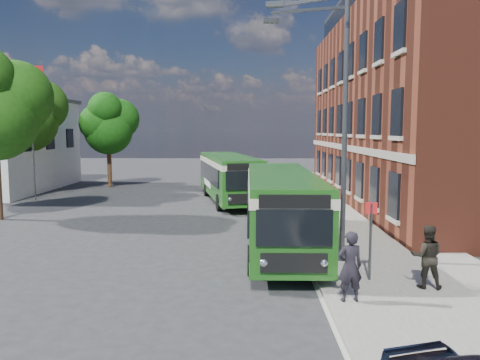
{
  "coord_description": "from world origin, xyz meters",
  "views": [
    {
      "loc": [
        1.91,
        -18.07,
        4.67
      ],
      "look_at": [
        1.5,
        5.12,
        2.2
      ],
      "focal_mm": 35.0,
      "sensor_mm": 36.0,
      "label": 1
    }
  ],
  "objects": [
    {
      "name": "street_lamp",
      "position": [
        4.84,
        -2.0,
        4.79
      ],
      "size": [
        2.96,
        2.38,
        9.0
      ],
      "color": "#393C3F",
      "rests_on": "ground"
    },
    {
      "name": "brick_office",
      "position": [
        14.0,
        12.0,
        6.97
      ],
      "size": [
        12.1,
        26.0,
        14.2
      ],
      "color": "maroon",
      "rests_on": "ground"
    },
    {
      "name": "bus_rear",
      "position": [
        0.62,
        12.53,
        1.83
      ],
      "size": [
        4.76,
        11.27,
        3.02
      ],
      "color": "#1F5C1A",
      "rests_on": "ground"
    },
    {
      "name": "kerb_line",
      "position": [
        3.95,
        8.0,
        0.01
      ],
      "size": [
        0.12,
        48.0,
        0.01
      ],
      "primitive_type": "cube",
      "color": "beige",
      "rests_on": "ground"
    },
    {
      "name": "pavement",
      "position": [
        7.0,
        8.0,
        0.07
      ],
      "size": [
        6.0,
        48.0,
        0.15
      ],
      "primitive_type": "cube",
      "color": "gray",
      "rests_on": "ground"
    },
    {
      "name": "tree_right",
      "position": [
        -9.47,
        20.06,
        5.23
      ],
      "size": [
        4.57,
        4.34,
        7.71
      ],
      "color": "#362113",
      "rests_on": "ground"
    },
    {
      "name": "pedestrian_b",
      "position": [
        7.05,
        -4.88,
        1.07
      ],
      "size": [
        1.01,
        0.86,
        1.83
      ],
      "primitive_type": "imported",
      "rotation": [
        0.0,
        0.0,
        2.93
      ],
      "color": "black",
      "rests_on": "pavement"
    },
    {
      "name": "pedestrian_a",
      "position": [
        4.6,
        -6.0,
        1.1
      ],
      "size": [
        0.76,
        0.57,
        1.89
      ],
      "primitive_type": "imported",
      "rotation": [
        0.0,
        0.0,
        3.32
      ],
      "color": "black",
      "rests_on": "pavement"
    },
    {
      "name": "bus_front",
      "position": [
        3.2,
        0.19,
        1.83
      ],
      "size": [
        2.65,
        10.96,
        3.02
      ],
      "color": "#1D5617",
      "rests_on": "ground"
    },
    {
      "name": "flagpole",
      "position": [
        -12.45,
        13.0,
        4.94
      ],
      "size": [
        0.95,
        0.1,
        9.0
      ],
      "color": "#393C3F",
      "rests_on": "ground"
    },
    {
      "name": "tree_mid",
      "position": [
        -14.04,
        15.49,
        6.02
      ],
      "size": [
        5.25,
        4.99,
        8.87
      ],
      "color": "#362113",
      "rests_on": "ground"
    },
    {
      "name": "ground",
      "position": [
        0.0,
        0.0,
        0.0
      ],
      "size": [
        120.0,
        120.0,
        0.0
      ],
      "primitive_type": "plane",
      "color": "#2C2C2E",
      "rests_on": "ground"
    },
    {
      "name": "bus_stop_sign",
      "position": [
        5.6,
        -4.2,
        1.51
      ],
      "size": [
        0.35,
        0.08,
        2.52
      ],
      "color": "#393C3F",
      "rests_on": "ground"
    }
  ]
}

